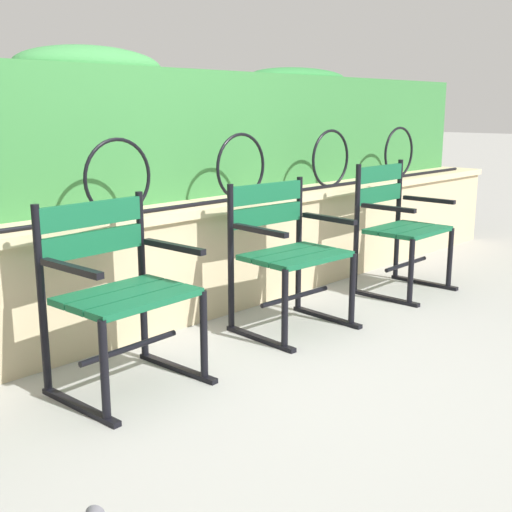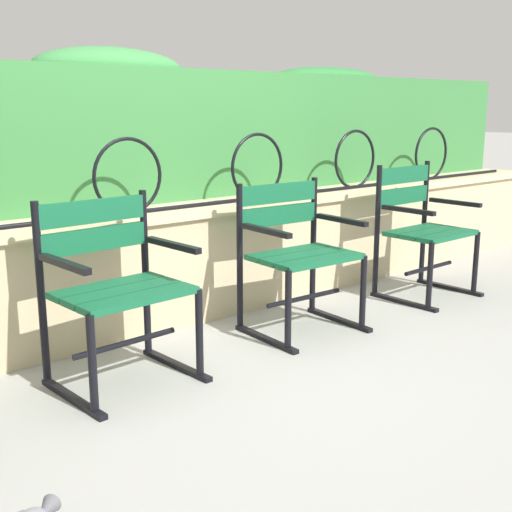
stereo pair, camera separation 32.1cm
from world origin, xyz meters
name	(u,v)px [view 2 (the right image)]	position (x,y,z in m)	size (l,w,h in m)	color
ground_plane	(271,368)	(0.00, 0.00, 0.00)	(60.00, 60.00, 0.00)	#9E9E99
stone_wall	(164,266)	(0.00, 0.95, 0.35)	(7.53, 0.41, 0.69)	#C6B289
iron_arch_fence	(134,181)	(-0.22, 0.87, 0.87)	(6.98, 0.02, 0.42)	black
hedge_row	(121,131)	(-0.01, 1.38, 1.12)	(7.38, 0.52, 0.93)	#387A3D
park_chair_centre_left	(114,284)	(-0.63, 0.38, 0.46)	(0.63, 0.55, 0.86)	#145B38
park_chair_centre_right	(296,251)	(0.52, 0.37, 0.46)	(0.63, 0.55, 0.85)	#145B38
park_chair_rightmost	(421,227)	(1.66, 0.34, 0.47)	(0.58, 0.53, 0.89)	#145B38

